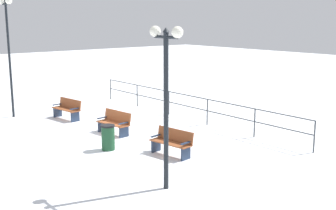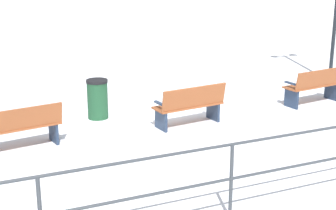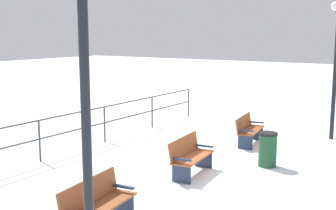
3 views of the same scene
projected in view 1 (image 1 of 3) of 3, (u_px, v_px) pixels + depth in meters
name	position (u px, v px, depth m)	size (l,w,h in m)	color
ground_plane	(110.00, 135.00, 16.49)	(80.00, 80.00, 0.00)	white
bench_nearest	(67.00, 109.00, 18.97)	(0.71, 1.60, 0.88)	brown
bench_second	(114.00, 122.00, 16.55)	(0.71, 1.54, 0.88)	brown
bench_third	(172.00, 142.00, 13.97)	(0.73, 1.54, 0.84)	brown
lamppost_near	(7.00, 30.00, 18.70)	(0.29, 1.08, 5.23)	black
lamppost_middle	(166.00, 77.00, 10.74)	(0.29, 1.13, 4.19)	black
waterfront_railing	(187.00, 103.00, 18.83)	(0.05, 12.48, 1.10)	#383D42
trash_bin	(108.00, 137.00, 14.54)	(0.47, 0.47, 0.86)	#1E4C2D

